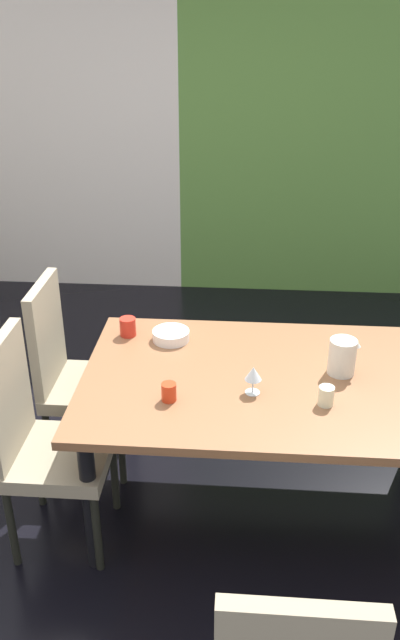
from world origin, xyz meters
TOP-DOWN VIEW (x-y plane):
  - ground_plane at (0.00, 0.00)m, footprint 5.23×5.42m
  - back_panel_interior at (-1.35, 2.66)m, footprint 2.53×0.10m
  - garden_window_panel at (1.26, 2.66)m, footprint 2.70×0.10m
  - dining_table at (0.65, -0.08)m, footprint 1.80×1.09m
  - chair_left_near at (-0.41, -0.36)m, footprint 0.45×0.44m
  - chair_left_far at (-0.41, 0.21)m, footprint 0.45×0.44m
  - wine_glass_right at (0.53, -0.21)m, footprint 0.07×0.07m
  - serving_bowl_near_window at (0.11, 0.24)m, footprint 0.19×0.19m
  - cup_north at (0.17, -0.30)m, footprint 0.06×0.06m
  - cup_west at (0.83, -0.28)m, footprint 0.07×0.07m
  - cup_near_shelf at (-0.11, 0.27)m, footprint 0.08×0.08m
  - pitcher_front at (0.93, -0.02)m, footprint 0.14×0.12m

SIDE VIEW (x-z plane):
  - ground_plane at x=0.00m, z-range -0.02..0.00m
  - chair_left_near at x=-0.41m, z-range 0.05..1.09m
  - chair_left_far at x=-0.41m, z-range 0.04..1.10m
  - dining_table at x=0.65m, z-range 0.30..1.04m
  - serving_bowl_near_window at x=0.11m, z-range 0.75..0.80m
  - cup_north at x=0.17m, z-range 0.75..0.83m
  - cup_west at x=0.83m, z-range 0.75..0.83m
  - cup_near_shelf at x=-0.11m, z-range 0.75..0.84m
  - pitcher_front at x=0.93m, z-range 0.75..0.92m
  - wine_glass_right at x=0.53m, z-range 0.78..0.91m
  - back_panel_interior at x=-1.35m, z-range 0.00..2.75m
  - garden_window_panel at x=1.26m, z-range 0.00..2.75m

